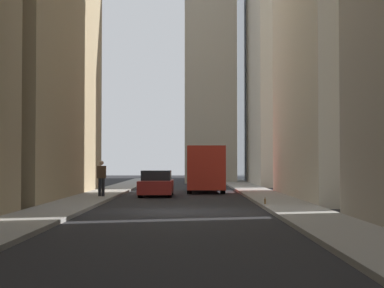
% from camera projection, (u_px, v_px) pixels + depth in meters
% --- Properties ---
extents(ground_plane, '(135.00, 135.00, 0.00)m').
position_uv_depth(ground_plane, '(177.00, 211.00, 23.94)').
color(ground_plane, black).
extents(sidewalk_right, '(90.00, 2.20, 0.14)m').
position_uv_depth(sidewalk_right, '(59.00, 209.00, 23.94)').
color(sidewalk_right, gray).
rests_on(sidewalk_right, ground_plane).
extents(sidewalk_left, '(90.00, 2.20, 0.14)m').
position_uv_depth(sidewalk_left, '(296.00, 209.00, 23.94)').
color(sidewalk_left, gray).
rests_on(sidewalk_left, ground_plane).
extents(building_left_far, '(12.12, 10.00, 23.14)m').
position_uv_depth(building_left_far, '(312.00, 46.00, 52.54)').
color(building_left_far, beige).
rests_on(building_left_far, ground_plane).
extents(delivery_truck, '(6.46, 2.25, 2.84)m').
position_uv_depth(delivery_truck, '(205.00, 169.00, 39.64)').
color(delivery_truck, red).
rests_on(delivery_truck, ground_plane).
extents(sedan_red, '(4.30, 1.78, 1.42)m').
position_uv_depth(sedan_red, '(156.00, 184.00, 34.70)').
color(sedan_red, maroon).
rests_on(sedan_red, ground_plane).
extents(pedestrian, '(0.26, 0.44, 1.80)m').
position_uv_depth(pedestrian, '(101.00, 177.00, 32.10)').
color(pedestrian, black).
rests_on(pedestrian, sidewalk_right).
extents(discarded_bottle, '(0.07, 0.07, 0.27)m').
position_uv_depth(discarded_bottle, '(265.00, 201.00, 26.03)').
color(discarded_bottle, brown).
rests_on(discarded_bottle, sidewalk_left).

